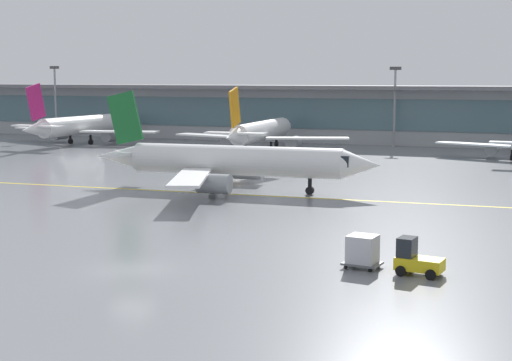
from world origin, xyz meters
TOP-DOWN VIEW (x-y plane):
  - ground_plane at (0.00, 0.00)m, footprint 400.00×400.00m
  - taxiway_centreline_stripe at (-5.78, 28.57)m, footprint 109.88×5.82m
  - terminal_concourse at (0.00, 89.31)m, footprint 178.31×11.00m
  - gate_airplane_0 at (-49.47, 71.51)m, footprint 28.28×30.49m
  - gate_airplane_1 at (-17.55, 69.74)m, footprint 27.26×29.29m
  - taxiing_regional_jet at (-6.15, 30.55)m, footprint 29.25×27.18m
  - baggage_tug at (15.57, 4.59)m, footprint 2.77×1.93m
  - cargo_dolly_lead at (12.43, 5.05)m, footprint 2.31×1.89m
  - apron_light_mast_0 at (-61.12, 79.96)m, footprint 1.80×0.36m
  - apron_light_mast_1 at (-0.08, 83.33)m, footprint 1.80×0.36m

SIDE VIEW (x-z plane):
  - ground_plane at x=0.00m, z-range 0.00..0.00m
  - taxiway_centreline_stripe at x=-5.78m, z-range 0.00..0.01m
  - baggage_tug at x=15.57m, z-range -0.16..1.94m
  - cargo_dolly_lead at x=12.43m, z-range 0.08..2.02m
  - taxiing_regional_jet at x=-6.15m, z-range -1.94..7.75m
  - gate_airplane_1 at x=-17.55m, z-range -1.94..7.77m
  - gate_airplane_0 at x=-49.47m, z-range -2.02..8.07m
  - terminal_concourse at x=0.00m, z-range 0.12..9.72m
  - apron_light_mast_1 at x=-0.08m, z-range 0.68..13.30m
  - apron_light_mast_0 at x=-61.12m, z-range 0.68..13.65m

